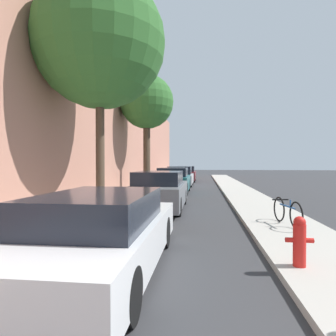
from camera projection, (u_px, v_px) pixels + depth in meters
name	position (u px, v px, depth m)	size (l,w,h in m)	color
ground_plane	(188.00, 198.00, 14.63)	(120.00, 120.00, 0.00)	#333335
sidewalk_left	(131.00, 196.00, 14.98)	(2.00, 52.00, 0.12)	#ADA89E
sidewalk_right	(247.00, 197.00, 14.29)	(2.00, 52.00, 0.12)	#ADA89E
building_facade_left	(105.00, 126.00, 15.08)	(0.70, 52.00, 7.33)	tan
parked_car_white	(103.00, 234.00, 4.62)	(1.75, 4.67, 1.27)	black
parked_car_grey	(159.00, 191.00, 10.93)	(1.83, 4.46, 1.42)	black
parked_car_teal	(173.00, 181.00, 16.95)	(1.79, 4.15, 1.46)	black
parked_car_silver	(180.00, 177.00, 22.26)	(1.90, 4.40, 1.47)	black
parked_car_maroon	(186.00, 174.00, 27.53)	(1.78, 4.58, 1.44)	black
street_tree_near	(100.00, 43.00, 8.80)	(3.96, 3.96, 7.22)	#4C3A2B
street_tree_far	(147.00, 103.00, 16.68)	(3.06, 3.06, 6.63)	#4C3A2B
fire_hydrant	(299.00, 241.00, 4.57)	(0.42, 0.19, 0.78)	red
bicycle	(287.00, 212.00, 7.59)	(0.44, 1.65, 0.68)	black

